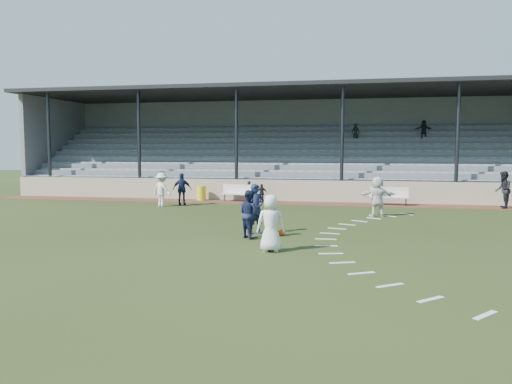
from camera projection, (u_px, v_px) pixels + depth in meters
ground at (242, 236)px, 16.98m from camera, size 90.00×90.00×0.00m
cinder_track at (285, 203)px, 27.23m from camera, size 34.00×2.00×0.02m
retaining_wall at (288, 191)px, 28.20m from camera, size 34.00×0.18×1.20m
bench_left at (238, 191)px, 27.87m from camera, size 2.03×1.03×0.95m
bench_right at (389, 194)px, 26.12m from camera, size 2.03×0.66×0.95m
trash_bin at (201, 193)px, 28.58m from camera, size 0.51×0.51×0.82m
football at (282, 233)px, 17.05m from camera, size 0.22×0.22×0.22m
player_white_lead at (271, 223)px, 14.39m from camera, size 0.91×0.70×1.67m
player_navy_lead at (256, 209)px, 17.45m from camera, size 0.76×0.72×1.75m
player_navy_mid at (249, 214)px, 16.60m from camera, size 0.99×0.98×1.61m
player_white_wing at (162, 190)px, 25.64m from camera, size 1.29×1.02×1.74m
player_navy_wing at (182, 189)px, 26.17m from camera, size 1.04×0.55×1.69m
player_white_back at (377, 196)px, 21.89m from camera, size 1.72×0.86×1.77m
official at (503, 190)px, 24.68m from camera, size 0.87×1.02×1.85m
sub_left_near at (249, 191)px, 27.72m from camera, size 0.48×0.38×1.17m
sub_left_far at (262, 193)px, 27.37m from camera, size 0.65×0.47×1.03m
sub_right at (377, 195)px, 26.08m from camera, size 0.75×0.51×1.06m
grandstand at (298, 160)px, 32.66m from camera, size 34.60×9.00×6.61m
penalty_arc at (365, 240)px, 16.16m from camera, size 3.89×14.63×0.01m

